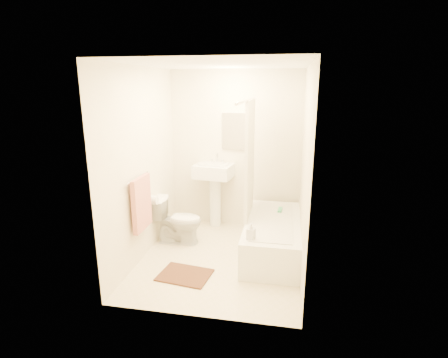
% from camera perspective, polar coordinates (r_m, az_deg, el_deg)
% --- Properties ---
extents(floor, '(2.40, 2.40, 0.00)m').
position_cam_1_polar(floor, '(4.65, -0.58, -12.80)').
color(floor, beige).
rests_on(floor, ground).
extents(ceiling, '(2.40, 2.40, 0.00)m').
position_cam_1_polar(ceiling, '(4.11, -0.67, 18.24)').
color(ceiling, white).
rests_on(ceiling, ground).
extents(wall_back, '(2.00, 0.02, 2.40)m').
position_cam_1_polar(wall_back, '(5.38, 1.86, 4.65)').
color(wall_back, beige).
rests_on(wall_back, ground).
extents(wall_left, '(0.02, 2.40, 2.40)m').
position_cam_1_polar(wall_left, '(4.52, -13.17, 2.24)').
color(wall_left, beige).
rests_on(wall_left, ground).
extents(wall_right, '(0.02, 2.40, 2.40)m').
position_cam_1_polar(wall_right, '(4.15, 13.05, 1.13)').
color(wall_right, beige).
rests_on(wall_right, ground).
extents(mirror, '(0.40, 0.03, 0.55)m').
position_cam_1_polar(mirror, '(5.31, 1.85, 7.79)').
color(mirror, white).
rests_on(mirror, wall_back).
extents(curtain_rod, '(0.03, 1.70, 0.03)m').
position_cam_1_polar(curtain_rod, '(4.16, 3.78, 12.66)').
color(curtain_rod, silver).
rests_on(curtain_rod, wall_back).
extents(shower_curtain, '(0.04, 0.80, 1.55)m').
position_cam_1_polar(shower_curtain, '(4.66, 4.20, 3.23)').
color(shower_curtain, silver).
rests_on(shower_curtain, curtain_rod).
extents(towel_bar, '(0.02, 0.60, 0.02)m').
position_cam_1_polar(towel_bar, '(4.30, -13.92, 0.19)').
color(towel_bar, silver).
rests_on(towel_bar, wall_left).
extents(towel, '(0.06, 0.45, 0.66)m').
position_cam_1_polar(towel, '(4.38, -13.29, -3.87)').
color(towel, '#CC7266').
rests_on(towel, towel_bar).
extents(toilet_paper, '(0.11, 0.12, 0.12)m').
position_cam_1_polar(toilet_paper, '(4.73, -11.46, -3.38)').
color(toilet_paper, white).
rests_on(toilet_paper, wall_left).
extents(toilet, '(0.68, 0.40, 0.65)m').
position_cam_1_polar(toilet, '(5.00, -7.48, -6.73)').
color(toilet, white).
rests_on(toilet, floor).
extents(sink, '(0.62, 0.52, 1.09)m').
position_cam_1_polar(sink, '(5.46, -1.54, -2.26)').
color(sink, white).
rests_on(sink, floor).
extents(bathtub, '(0.70, 1.60, 0.45)m').
position_cam_1_polar(bathtub, '(4.75, 7.93, -9.28)').
color(bathtub, white).
rests_on(bathtub, floor).
extents(bath_mat, '(0.64, 0.52, 0.02)m').
position_cam_1_polar(bath_mat, '(4.29, -6.42, -15.30)').
color(bath_mat, '#523121').
rests_on(bath_mat, floor).
extents(soap_bottle, '(0.11, 0.11, 0.19)m').
position_cam_1_polar(soap_bottle, '(4.07, 4.45, -8.52)').
color(soap_bottle, silver).
rests_on(soap_bottle, bathtub).
extents(scrub_brush, '(0.06, 0.18, 0.04)m').
position_cam_1_polar(scrub_brush, '(5.00, 9.12, -5.01)').
color(scrub_brush, '#3FAF70').
rests_on(scrub_brush, bathtub).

